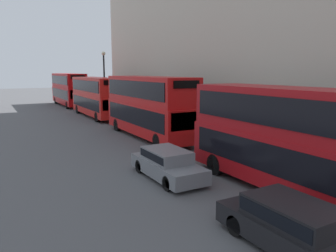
{
  "coord_description": "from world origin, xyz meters",
  "views": [
    {
      "loc": [
        -8.9,
        -3.12,
        4.91
      ],
      "look_at": [
        0.48,
        13.65,
        1.68
      ],
      "focal_mm": 35.0,
      "sensor_mm": 36.0,
      "label": 1
    }
  ],
  "objects_px": {
    "bus_leading": "(306,139)",
    "bus_trailing": "(69,88)",
    "car_dark_sedan": "(295,226)",
    "bus_second_in_queue": "(148,104)",
    "car_hatchback": "(167,163)",
    "bus_third_in_queue": "(96,95)"
  },
  "relations": [
    {
      "from": "bus_second_in_queue",
      "to": "bus_trailing",
      "type": "xyz_separation_m",
      "value": [
        -0.0,
        26.13,
        0.02
      ]
    },
    {
      "from": "bus_third_in_queue",
      "to": "bus_second_in_queue",
      "type": "bearing_deg",
      "value": -90.0
    },
    {
      "from": "car_dark_sedan",
      "to": "bus_third_in_queue",
      "type": "bearing_deg",
      "value": 83.32
    },
    {
      "from": "bus_leading",
      "to": "bus_trailing",
      "type": "xyz_separation_m",
      "value": [
        0.0,
        39.82,
        0.15
      ]
    },
    {
      "from": "bus_trailing",
      "to": "bus_third_in_queue",
      "type": "bearing_deg",
      "value": -90.0
    },
    {
      "from": "bus_leading",
      "to": "bus_third_in_queue",
      "type": "bearing_deg",
      "value": 90.0
    },
    {
      "from": "bus_leading",
      "to": "car_dark_sedan",
      "type": "bearing_deg",
      "value": -144.23
    },
    {
      "from": "bus_trailing",
      "to": "car_dark_sedan",
      "type": "bearing_deg",
      "value": -94.6
    },
    {
      "from": "bus_leading",
      "to": "car_hatchback",
      "type": "xyz_separation_m",
      "value": [
        -3.4,
        4.71,
        -1.64
      ]
    },
    {
      "from": "bus_leading",
      "to": "bus_third_in_queue",
      "type": "xyz_separation_m",
      "value": [
        0.0,
        26.58,
        -0.02
      ]
    },
    {
      "from": "bus_leading",
      "to": "car_hatchback",
      "type": "height_order",
      "value": "bus_leading"
    },
    {
      "from": "car_hatchback",
      "to": "bus_second_in_queue",
      "type": "bearing_deg",
      "value": 69.25
    },
    {
      "from": "bus_leading",
      "to": "bus_third_in_queue",
      "type": "relative_size",
      "value": 1.05
    },
    {
      "from": "bus_third_in_queue",
      "to": "car_dark_sedan",
      "type": "height_order",
      "value": "bus_third_in_queue"
    },
    {
      "from": "bus_leading",
      "to": "car_hatchback",
      "type": "bearing_deg",
      "value": 125.82
    },
    {
      "from": "bus_leading",
      "to": "car_dark_sedan",
      "type": "relative_size",
      "value": 2.41
    },
    {
      "from": "bus_second_in_queue",
      "to": "car_dark_sedan",
      "type": "relative_size",
      "value": 2.24
    },
    {
      "from": "bus_third_in_queue",
      "to": "car_hatchback",
      "type": "height_order",
      "value": "bus_third_in_queue"
    },
    {
      "from": "car_dark_sedan",
      "to": "car_hatchback",
      "type": "relative_size",
      "value": 1.07
    },
    {
      "from": "bus_second_in_queue",
      "to": "car_hatchback",
      "type": "xyz_separation_m",
      "value": [
        -3.4,
        -8.98,
        -1.76
      ]
    },
    {
      "from": "bus_second_in_queue",
      "to": "car_dark_sedan",
      "type": "bearing_deg",
      "value": -101.9
    },
    {
      "from": "bus_trailing",
      "to": "car_dark_sedan",
      "type": "height_order",
      "value": "bus_trailing"
    }
  ]
}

